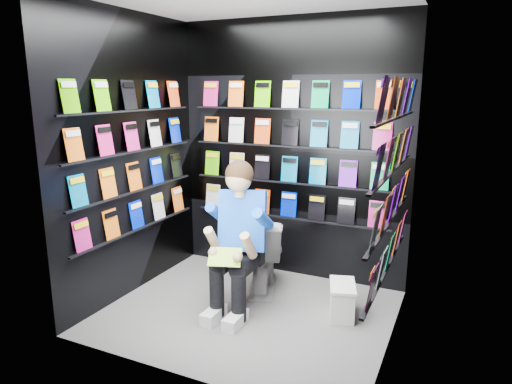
% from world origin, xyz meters
% --- Properties ---
extents(floor, '(2.40, 2.40, 0.00)m').
position_xyz_m(floor, '(0.00, 0.00, 0.00)').
color(floor, slate).
rests_on(floor, ground).
extents(wall_back, '(2.40, 0.04, 2.60)m').
position_xyz_m(wall_back, '(0.00, 1.00, 1.30)').
color(wall_back, black).
rests_on(wall_back, floor).
extents(wall_front, '(2.40, 0.04, 2.60)m').
position_xyz_m(wall_front, '(0.00, -1.00, 1.30)').
color(wall_front, black).
rests_on(wall_front, floor).
extents(wall_left, '(0.04, 2.00, 2.60)m').
position_xyz_m(wall_left, '(-1.20, 0.00, 1.30)').
color(wall_left, black).
rests_on(wall_left, floor).
extents(wall_right, '(0.04, 2.00, 2.60)m').
position_xyz_m(wall_right, '(1.20, 0.00, 1.30)').
color(wall_right, black).
rests_on(wall_right, floor).
extents(comics_back, '(2.10, 0.06, 1.37)m').
position_xyz_m(comics_back, '(0.00, 0.97, 1.31)').
color(comics_back, '#C11B69').
rests_on(comics_back, wall_back).
extents(comics_left, '(0.06, 1.70, 1.37)m').
position_xyz_m(comics_left, '(-1.17, 0.00, 1.31)').
color(comics_left, '#C11B69').
rests_on(comics_left, wall_left).
extents(comics_right, '(0.06, 1.70, 1.37)m').
position_xyz_m(comics_right, '(1.17, 0.00, 1.31)').
color(comics_right, '#C11B69').
rests_on(comics_right, wall_right).
extents(toilet, '(0.64, 0.85, 0.73)m').
position_xyz_m(toilet, '(-0.09, 0.50, 0.37)').
color(toilet, white).
rests_on(toilet, floor).
extents(longbox, '(0.29, 0.39, 0.26)m').
position_xyz_m(longbox, '(0.76, 0.29, 0.13)').
color(longbox, white).
rests_on(longbox, floor).
extents(longbox_lid, '(0.31, 0.42, 0.03)m').
position_xyz_m(longbox_lid, '(0.76, 0.29, 0.28)').
color(longbox_lid, white).
rests_on(longbox_lid, longbox).
extents(reader, '(0.77, 0.93, 1.46)m').
position_xyz_m(reader, '(-0.09, 0.12, 0.79)').
color(reader, '#0441C3').
rests_on(reader, toilet).
extents(held_comic, '(0.31, 0.24, 0.11)m').
position_xyz_m(held_comic, '(-0.09, -0.23, 0.58)').
color(held_comic, green).
rests_on(held_comic, reader).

